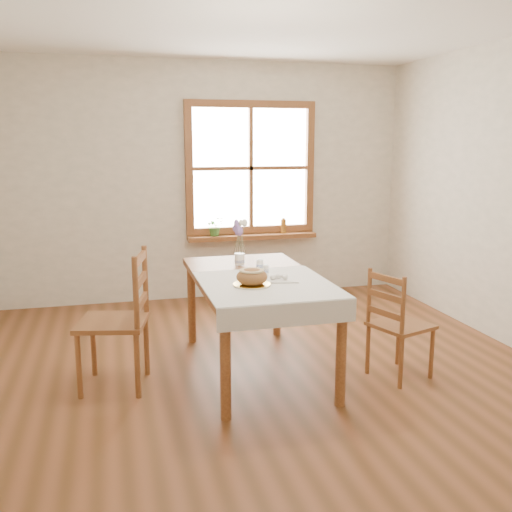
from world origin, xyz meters
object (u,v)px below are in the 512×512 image
at_px(dining_table, 256,286).
at_px(chair_right, 401,323).
at_px(flower_vase, 240,260).
at_px(bread_plate, 252,285).
at_px(chair_left, 112,320).

height_order(dining_table, chair_right, chair_right).
height_order(dining_table, flower_vase, flower_vase).
bearing_deg(bread_plate, chair_left, 163.19).
bearing_deg(chair_left, flower_vase, 124.96).
distance_m(chair_left, chair_right, 2.11).
bearing_deg(flower_vase, chair_left, -157.79).
bearing_deg(chair_right, bread_plate, 67.55).
bearing_deg(bread_plate, dining_table, 70.72).
xyz_separation_m(chair_right, bread_plate, (-1.13, 0.06, 0.35)).
height_order(chair_left, flower_vase, chair_left).
xyz_separation_m(bread_plate, flower_vase, (0.08, 0.71, 0.03)).
bearing_deg(chair_left, dining_table, 104.96).
bearing_deg(chair_right, dining_table, 49.63).
distance_m(dining_table, chair_right, 1.12).
bearing_deg(chair_left, bread_plate, 85.93).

